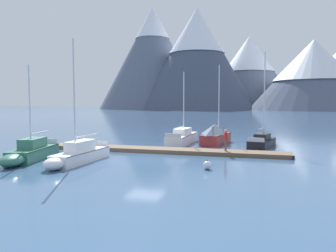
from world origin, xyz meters
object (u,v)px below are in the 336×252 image
sailboat_second_berth (78,154)px  mooring_buoy_channel_marker (207,165)px  sailboat_mid_dock_port (183,137)px  sailboat_far_berth (263,141)px  sailboat_mid_dock_starboard (216,134)px  sailboat_nearest_berth (30,152)px  person_on_dock (226,139)px

sailboat_second_berth → mooring_buoy_channel_marker: sailboat_second_berth is taller
sailboat_mid_dock_port → sailboat_far_berth: 7.60m
sailboat_mid_dock_port → sailboat_mid_dock_starboard: (3.12, 0.90, 0.30)m
sailboat_nearest_berth → person_on_dock: sailboat_nearest_berth is taller
sailboat_far_berth → sailboat_nearest_berth: bearing=-142.9°
sailboat_mid_dock_port → sailboat_nearest_berth: bearing=-124.6°
sailboat_mid_dock_port → person_on_dock: bearing=-50.8°
sailboat_mid_dock_starboard → mooring_buoy_channel_marker: bearing=-85.1°
sailboat_second_berth → sailboat_mid_dock_port: sailboat_second_berth is taller
sailboat_mid_dock_starboard → mooring_buoy_channel_marker: (1.07, -12.54, -0.67)m
sailboat_second_berth → sailboat_far_berth: 17.00m
person_on_dock → mooring_buoy_channel_marker: bearing=-95.0°
sailboat_mid_dock_starboard → mooring_buoy_channel_marker: sailboat_mid_dock_starboard is taller
sailboat_mid_dock_port → mooring_buoy_channel_marker: 12.38m
sailboat_mid_dock_port → sailboat_far_berth: bearing=0.1°
sailboat_mid_dock_port → sailboat_mid_dock_starboard: size_ratio=0.95×
sailboat_far_berth → sailboat_second_berth: bearing=-135.5°
sailboat_mid_dock_starboard → sailboat_far_berth: (4.47, -0.88, -0.42)m
sailboat_mid_dock_port → sailboat_far_berth: sailboat_far_berth is taller
sailboat_nearest_berth → sailboat_mid_dock_starboard: sailboat_mid_dock_starboard is taller
sailboat_mid_dock_starboard → sailboat_second_berth: bearing=-120.9°
sailboat_nearest_berth → mooring_buoy_channel_marker: 12.49m
sailboat_nearest_berth → sailboat_mid_dock_port: (8.29, 12.01, 0.05)m
sailboat_mid_dock_port → mooring_buoy_channel_marker: size_ratio=12.46×
sailboat_mid_dock_starboard → sailboat_far_berth: 4.58m
sailboat_second_berth → mooring_buoy_channel_marker: size_ratio=13.85×
sailboat_far_berth → person_on_dock: sailboat_far_berth is taller
sailboat_far_berth → mooring_buoy_channel_marker: bearing=-106.3°
sailboat_far_berth → person_on_dock: size_ratio=5.10×
sailboat_mid_dock_starboard → person_on_dock: sailboat_mid_dock_starboard is taller
sailboat_mid_dock_port → mooring_buoy_channel_marker: (4.19, -11.64, -0.37)m
sailboat_mid_dock_starboard → mooring_buoy_channel_marker: size_ratio=13.15×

